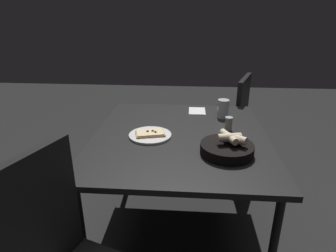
{
  "coord_description": "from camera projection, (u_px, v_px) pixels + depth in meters",
  "views": [
    {
      "loc": [
        -1.58,
        -0.05,
        1.42
      ],
      "look_at": [
        -0.02,
        0.07,
        0.78
      ],
      "focal_mm": 30.8,
      "sensor_mm": 36.0,
      "label": 1
    }
  ],
  "objects": [
    {
      "name": "ground",
      "position": [
        179.0,
        230.0,
        2.0
      ],
      "size": [
        8.0,
        8.0,
        0.0
      ],
      "primitive_type": "plane",
      "color": "#242424"
    },
    {
      "name": "pepper_shaker",
      "position": [
        228.0,
        124.0,
        1.78
      ],
      "size": [
        0.05,
        0.05,
        0.08
      ],
      "color": "#BFB299",
      "rests_on": "dining_table"
    },
    {
      "name": "bread_basket",
      "position": [
        227.0,
        148.0,
        1.49
      ],
      "size": [
        0.28,
        0.28,
        0.11
      ],
      "color": "black",
      "rests_on": "dining_table"
    },
    {
      "name": "pizza_plate",
      "position": [
        150.0,
        135.0,
        1.7
      ],
      "size": [
        0.25,
        0.25,
        0.04
      ],
      "color": "silver",
      "rests_on": "dining_table"
    },
    {
      "name": "beer_glass",
      "position": [
        223.0,
        110.0,
        1.98
      ],
      "size": [
        0.08,
        0.08,
        0.13
      ],
      "color": "silver",
      "rests_on": "dining_table"
    },
    {
      "name": "dining_table",
      "position": [
        180.0,
        143.0,
        1.75
      ],
      "size": [
        1.16,
        1.03,
        0.72
      ],
      "color": "black",
      "rests_on": "ground"
    },
    {
      "name": "chair_far",
      "position": [
        228.0,
        120.0,
        2.55
      ],
      "size": [
        0.56,
        0.56,
        0.9
      ],
      "color": "#262626",
      "rests_on": "ground"
    },
    {
      "name": "napkin",
      "position": [
        197.0,
        111.0,
        2.12
      ],
      "size": [
        0.16,
        0.12,
        0.0
      ],
      "color": "white",
      "rests_on": "dining_table"
    }
  ]
}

